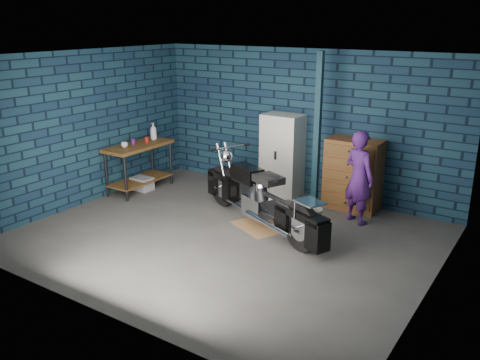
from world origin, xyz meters
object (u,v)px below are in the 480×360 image
at_px(workbench, 140,167).
at_px(storage_bin, 142,184).
at_px(person, 359,177).
at_px(tool_chest, 353,175).
at_px(locker, 282,155).
at_px(motorcycle, 261,193).
at_px(shop_stool, 310,229).

distance_m(workbench, storage_bin, 0.33).
xyz_separation_m(person, tool_chest, (-0.31, 0.54, -0.15)).
height_order(person, storage_bin, person).
distance_m(locker, tool_chest, 1.41).
bearing_deg(motorcycle, workbench, -161.45).
distance_m(workbench, motorcycle, 2.92).
distance_m(storage_bin, shop_stool, 3.95).
height_order(workbench, tool_chest, tool_chest).
bearing_deg(locker, tool_chest, 0.00).
relative_size(workbench, locker, 0.91).
distance_m(storage_bin, tool_chest, 4.03).
relative_size(storage_bin, shop_stool, 0.65).
bearing_deg(tool_chest, person, -60.25).
relative_size(workbench, tool_chest, 1.13).
bearing_deg(motorcycle, locker, 131.65).
xyz_separation_m(storage_bin, shop_stool, (3.90, -0.61, 0.18)).
bearing_deg(motorcycle, storage_bin, -161.78).
bearing_deg(motorcycle, tool_chest, 84.61).
bearing_deg(tool_chest, workbench, -161.25).
relative_size(motorcycle, locker, 1.69).
bearing_deg(tool_chest, storage_bin, -161.36).
bearing_deg(shop_stool, storage_bin, 171.14).
height_order(storage_bin, shop_stool, shop_stool).
height_order(workbench, locker, locker).
bearing_deg(motorcycle, person, 64.96).
xyz_separation_m(motorcycle, storage_bin, (-2.88, 0.31, -0.45)).
distance_m(workbench, locker, 2.75).
bearing_deg(person, storage_bin, 34.21).
bearing_deg(workbench, shop_stool, -8.60).
height_order(motorcycle, storage_bin, motorcycle).
height_order(motorcycle, tool_chest, tool_chest).
xyz_separation_m(workbench, storage_bin, (0.02, 0.02, -0.33)).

